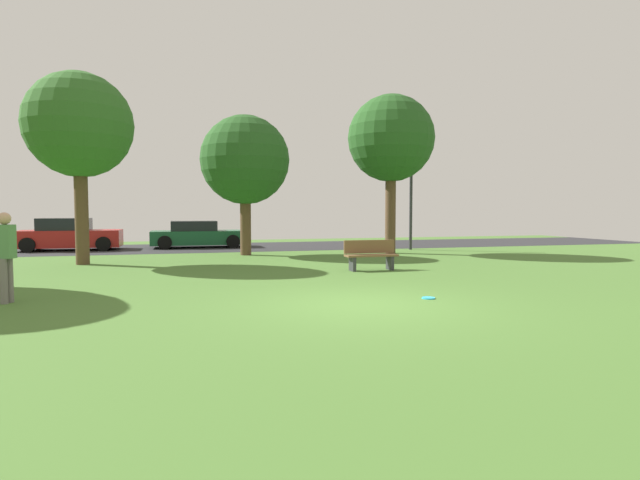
{
  "coord_description": "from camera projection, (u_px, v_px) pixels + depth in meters",
  "views": [
    {
      "loc": [
        -3.3,
        -8.93,
        1.79
      ],
      "look_at": [
        0.0,
        3.0,
        1.07
      ],
      "focal_mm": 28.26,
      "sensor_mm": 36.0,
      "label": 1
    }
  ],
  "objects": [
    {
      "name": "parked_car_red",
      "position": [
        69.0,
        236.0,
        22.74
      ],
      "size": [
        4.31,
        2.08,
        1.45
      ],
      "color": "#B21E1E",
      "rests_on": "ground_plane"
    },
    {
      "name": "maple_tree_near",
      "position": [
        245.0,
        161.0,
        20.11
      ],
      "size": [
        3.55,
        3.55,
        5.59
      ],
      "color": "brown",
      "rests_on": "ground_plane"
    },
    {
      "name": "birch_tree_lone",
      "position": [
        391.0,
        139.0,
        20.93
      ],
      "size": [
        3.6,
        3.6,
        6.6
      ],
      "color": "brown",
      "rests_on": "ground_plane"
    },
    {
      "name": "street_lamp_post",
      "position": [
        411.0,
        201.0,
        23.02
      ],
      "size": [
        0.14,
        0.14,
        4.5
      ],
      "primitive_type": "cylinder",
      "color": "#2D2D33",
      "rests_on": "ground_plane"
    },
    {
      "name": "parked_car_green",
      "position": [
        198.0,
        235.0,
        24.5
      ],
      "size": [
        4.47,
        2.09,
        1.29
      ],
      "color": "#195633",
      "rests_on": "ground_plane"
    },
    {
      "name": "road_strip",
      "position": [
        250.0,
        247.0,
        24.97
      ],
      "size": [
        44.0,
        6.4,
        0.01
      ],
      "primitive_type": "cube",
      "color": "#28282B",
      "rests_on": "ground_plane"
    },
    {
      "name": "ground_plane",
      "position": [
        362.0,
        305.0,
        9.58
      ],
      "size": [
        44.0,
        44.0,
        0.0
      ],
      "primitive_type": "plane",
      "color": "#47702D"
    },
    {
      "name": "park_bench",
      "position": [
        371.0,
        255.0,
        15.12
      ],
      "size": [
        1.6,
        0.45,
        0.9
      ],
      "rotation": [
        0.0,
        0.0,
        3.14
      ],
      "color": "brown",
      "rests_on": "ground_plane"
    },
    {
      "name": "person_catcher",
      "position": [
        6.0,
        253.0,
        9.68
      ],
      "size": [
        0.38,
        0.32,
        1.76
      ],
      "rotation": [
        0.0,
        0.0,
        -0.34
      ],
      "color": "slate",
      "rests_on": "ground_plane"
    },
    {
      "name": "oak_tree_left",
      "position": [
        79.0,
        126.0,
        16.5
      ],
      "size": [
        3.44,
        3.44,
        6.32
      ],
      "color": "brown",
      "rests_on": "ground_plane"
    },
    {
      "name": "frisbee_disc",
      "position": [
        428.0,
        298.0,
        10.23
      ],
      "size": [
        0.27,
        0.27,
        0.03
      ],
      "primitive_type": "cylinder",
      "color": "#2DB2E0",
      "rests_on": "ground_plane"
    }
  ]
}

